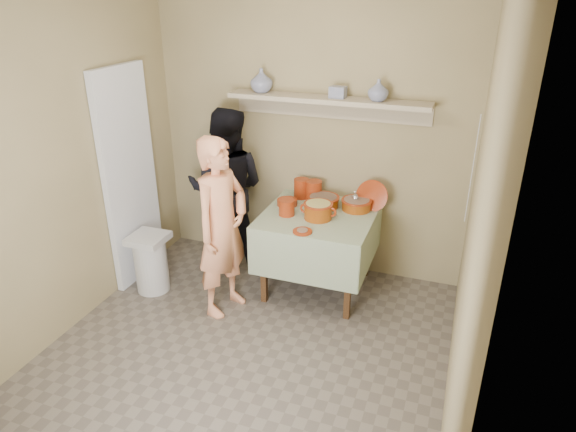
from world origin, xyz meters
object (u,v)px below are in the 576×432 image
at_px(person_cook, 222,228).
at_px(serving_table, 319,226).
at_px(trash_bin, 151,262).
at_px(cazuela_rice, 318,209).
at_px(person_helper, 227,190).

xyz_separation_m(person_cook, serving_table, (0.66, 0.58, -0.14)).
relative_size(serving_table, trash_bin, 1.74).
xyz_separation_m(person_cook, cazuela_rice, (0.68, 0.48, 0.07)).
bearing_deg(serving_table, person_cook, -138.88).
relative_size(person_helper, trash_bin, 2.86).
relative_size(person_cook, person_helper, 0.97).
bearing_deg(person_helper, serving_table, 158.98).
xyz_separation_m(person_helper, trash_bin, (-0.46, -0.70, -0.52)).
bearing_deg(trash_bin, serving_table, 20.89).
distance_m(serving_table, cazuela_rice, 0.23).
bearing_deg(cazuela_rice, person_helper, 165.85).
distance_m(person_cook, cazuela_rice, 0.84).
height_order(serving_table, cazuela_rice, cazuela_rice).
bearing_deg(person_helper, trash_bin, 44.99).
bearing_deg(cazuela_rice, serving_table, 101.48).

